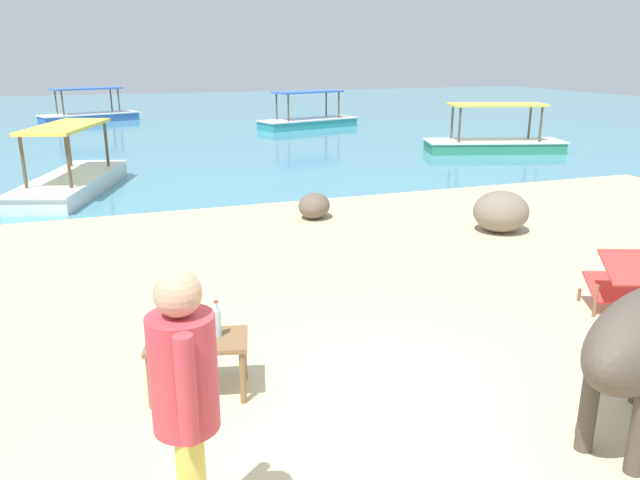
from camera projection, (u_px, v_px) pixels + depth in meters
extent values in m
cube|color=#CCB78E|center=(400.00, 437.00, 4.30)|extent=(18.00, 14.00, 0.04)
cube|color=teal|center=(148.00, 122.00, 24.15)|extent=(60.00, 36.00, 0.03)
cylinder|color=#4C4238|center=(588.00, 411.00, 4.05)|extent=(0.12, 0.12, 0.58)
cylinder|color=#4C4238|center=(639.00, 433.00, 3.82)|extent=(0.12, 0.12, 0.58)
cube|color=brown|center=(197.00, 341.00, 4.69)|extent=(0.84, 0.61, 0.04)
cylinder|color=brown|center=(244.00, 355.00, 4.96)|extent=(0.05, 0.05, 0.42)
cylinder|color=brown|center=(243.00, 378.00, 4.62)|extent=(0.05, 0.05, 0.42)
cylinder|color=brown|center=(158.00, 359.00, 4.90)|extent=(0.05, 0.05, 0.42)
cylinder|color=brown|center=(151.00, 382.00, 4.55)|extent=(0.05, 0.05, 0.42)
cylinder|color=#A3C6D1|center=(217.00, 323.00, 4.70)|extent=(0.07, 0.07, 0.22)
cylinder|color=#A3C6D1|center=(216.00, 306.00, 4.66)|extent=(0.03, 0.03, 0.06)
cylinder|color=red|center=(216.00, 302.00, 4.65)|extent=(0.03, 0.03, 0.02)
cylinder|color=brown|center=(579.00, 295.00, 6.58)|extent=(0.04, 0.04, 0.14)
cylinder|color=brown|center=(628.00, 295.00, 6.56)|extent=(0.04, 0.04, 0.14)
cylinder|color=brown|center=(595.00, 301.00, 6.16)|extent=(0.04, 0.04, 0.34)
cube|color=red|center=(614.00, 287.00, 6.32)|extent=(0.64, 0.59, 0.21)
cube|color=red|center=(632.00, 267.00, 5.93)|extent=(0.65, 0.62, 0.23)
cylinder|color=#CC3D47|center=(184.00, 373.00, 2.89)|extent=(0.32, 0.32, 0.58)
cylinder|color=#CC3D47|center=(181.00, 348.00, 3.07)|extent=(0.09, 0.09, 0.52)
cylinder|color=#CC3D47|center=(186.00, 390.00, 2.68)|extent=(0.09, 0.09, 0.52)
sphere|color=tan|center=(178.00, 294.00, 2.77)|extent=(0.22, 0.22, 0.22)
ellipsoid|color=#6B5B4C|center=(314.00, 206.00, 9.86)|extent=(0.74, 0.78, 0.41)
ellipsoid|color=gray|center=(501.00, 211.00, 9.09)|extent=(0.84, 0.80, 0.61)
cube|color=white|center=(72.00, 185.00, 11.80)|extent=(2.15, 3.76, 0.28)
cube|color=white|center=(71.00, 177.00, 11.76)|extent=(2.22, 3.85, 0.04)
cylinder|color=brown|center=(68.00, 163.00, 10.60)|extent=(0.06, 0.06, 0.95)
cylinder|color=brown|center=(23.00, 163.00, 10.58)|extent=(0.06, 0.06, 0.95)
cylinder|color=brown|center=(106.00, 145.00, 12.67)|extent=(0.06, 0.06, 0.95)
cylinder|color=brown|center=(69.00, 145.00, 12.65)|extent=(0.06, 0.06, 0.95)
cube|color=#EFD14C|center=(65.00, 126.00, 11.48)|extent=(1.66, 2.69, 0.06)
cube|color=#338E66|center=(494.00, 147.00, 16.65)|extent=(3.76, 2.08, 0.28)
cube|color=white|center=(494.00, 141.00, 16.60)|extent=(3.85, 2.16, 0.04)
cylinder|color=brown|center=(530.00, 122.00, 16.89)|extent=(0.06, 0.06, 0.95)
cylinder|color=brown|center=(541.00, 125.00, 16.15)|extent=(0.06, 0.06, 0.95)
cylinder|color=brown|center=(452.00, 123.00, 16.79)|extent=(0.06, 0.06, 0.95)
cylinder|color=brown|center=(460.00, 126.00, 16.05)|extent=(0.06, 0.06, 0.95)
cube|color=#EFD14C|center=(497.00, 105.00, 16.32)|extent=(2.68, 1.62, 0.06)
cube|color=#3866B7|center=(90.00, 118.00, 24.06)|extent=(3.76, 2.28, 0.28)
cube|color=white|center=(89.00, 114.00, 24.01)|extent=(3.84, 2.35, 0.04)
cylinder|color=brown|center=(63.00, 104.00, 22.93)|extent=(0.06, 0.06, 0.95)
cylinder|color=brown|center=(56.00, 103.00, 23.50)|extent=(0.06, 0.06, 0.95)
cylinder|color=brown|center=(119.00, 101.00, 24.25)|extent=(0.06, 0.06, 0.95)
cylinder|color=brown|center=(111.00, 100.00, 24.82)|extent=(0.06, 0.06, 0.95)
cube|color=#3D66C6|center=(86.00, 89.00, 23.73)|extent=(2.69, 1.75, 0.06)
cube|color=teal|center=(308.00, 124.00, 22.08)|extent=(3.76, 2.05, 0.28)
cube|color=white|center=(308.00, 119.00, 22.03)|extent=(3.85, 2.12, 0.04)
cylinder|color=brown|center=(288.00, 109.00, 21.00)|extent=(0.06, 0.06, 0.95)
cylinder|color=brown|center=(277.00, 107.00, 21.60)|extent=(0.06, 0.06, 0.95)
cylinder|color=brown|center=(339.00, 106.00, 22.20)|extent=(0.06, 0.06, 0.95)
cylinder|color=brown|center=(326.00, 104.00, 22.80)|extent=(0.06, 0.06, 0.95)
cube|color=#3D66C6|center=(308.00, 92.00, 21.75)|extent=(2.68, 1.59, 0.06)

